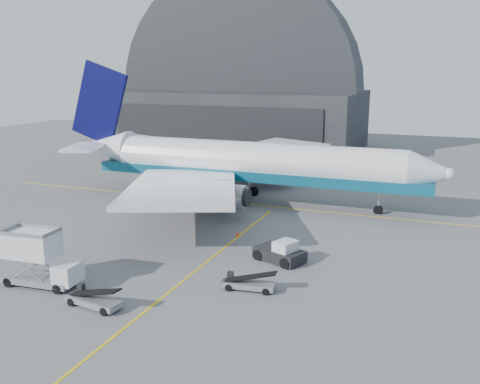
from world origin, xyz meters
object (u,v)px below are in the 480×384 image
at_px(airliner, 240,163).
at_px(belt_loader_a, 94,300).
at_px(catering_truck, 38,259).
at_px(pushback_tug, 281,253).
at_px(belt_loader_b, 248,283).

bearing_deg(airliner, belt_loader_a, -87.80).
relative_size(airliner, catering_truck, 7.93).
xyz_separation_m(pushback_tug, belt_loader_a, (-9.99, -13.83, -0.23)).
distance_m(airliner, belt_loader_b, 28.64).
relative_size(belt_loader_a, belt_loader_b, 1.08).
height_order(airliner, catering_truck, airliner).
bearing_deg(airliner, catering_truck, -99.23).
relative_size(pushback_tug, belt_loader_a, 1.06).
distance_m(catering_truck, pushback_tug, 20.38).
bearing_deg(pushback_tug, catering_truck, -121.21).
height_order(airliner, belt_loader_a, airliner).
relative_size(catering_truck, belt_loader_b, 1.47).
xyz_separation_m(airliner, catering_truck, (-5.09, -31.31, -2.84)).
bearing_deg(belt_loader_b, airliner, 106.13).
distance_m(airliner, pushback_tug, 22.69).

